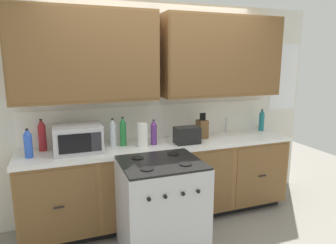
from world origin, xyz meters
name	(u,v)px	position (x,y,z in m)	size (l,w,h in m)	color
ground_plane	(172,230)	(0.00, 0.00, 0.00)	(8.00, 8.00, 0.00)	gray
wall_unit	(158,77)	(0.00, 0.50, 1.67)	(4.30, 0.40, 2.52)	silver
counter_run	(164,180)	(0.00, 0.30, 0.48)	(3.13, 0.64, 0.93)	black
stove_range	(161,208)	(-0.24, -0.33, 0.47)	(0.76, 0.68, 0.95)	#B7B7BC
microwave	(78,139)	(-0.93, 0.28, 1.07)	(0.48, 0.37, 0.28)	#B7B7BC
toaster	(187,135)	(0.25, 0.20, 1.02)	(0.28, 0.18, 0.19)	black
knife_block	(202,129)	(0.53, 0.37, 1.04)	(0.11, 0.14, 0.31)	brown
sink_faucet	(226,125)	(0.94, 0.51, 1.03)	(0.02, 0.02, 0.20)	#B2B5BA
paper_towel_roll	(143,135)	(-0.25, 0.25, 1.06)	(0.12, 0.12, 0.26)	white
bottle_blue	(28,144)	(-1.40, 0.26, 1.07)	(0.08, 0.08, 0.29)	blue
bottle_clear	(113,133)	(-0.56, 0.39, 1.08)	(0.07, 0.07, 0.31)	silver
bottle_red	(42,135)	(-1.28, 0.46, 1.09)	(0.08, 0.08, 0.34)	maroon
bottle_teal	(262,120)	(1.45, 0.45, 1.07)	(0.07, 0.07, 0.29)	#1E707A
bottle_green	(123,132)	(-0.45, 0.36, 1.08)	(0.07, 0.07, 0.32)	#237A38
bottle_violet	(154,132)	(-0.12, 0.28, 1.07)	(0.07, 0.07, 0.29)	#663384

